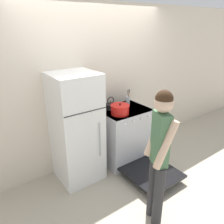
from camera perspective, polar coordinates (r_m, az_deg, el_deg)
The scene contains 8 objects.
ground_plane at distance 4.08m, azimuth -3.52°, elevation -11.12°, with size 14.00×14.00×0.00m, color #B2A893.
wall_back at distance 3.57m, azimuth -4.25°, elevation 6.52°, with size 10.00×0.06×2.55m.
refrigerator at distance 3.21m, azimuth -9.24°, elevation -4.34°, with size 0.63×0.64×1.63m.
stove_range at distance 3.73m, azimuth 3.30°, elevation -6.19°, with size 0.80×1.41×0.93m.
dutch_oven_pot at distance 3.34m, azimuth 2.10°, elevation 0.65°, with size 0.33×0.29×0.18m.
tea_kettle at distance 3.55m, azimuth -0.33°, elevation 1.72°, with size 0.21×0.17×0.21m.
utensil_jar at distance 3.75m, azimuth 4.16°, elevation 3.20°, with size 0.07×0.08×0.28m.
person at distance 2.44m, azimuth 12.21°, elevation -10.44°, with size 0.35×0.39×1.64m.
Camera 1 is at (-1.80, -2.91, 2.22)m, focal length 35.00 mm.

